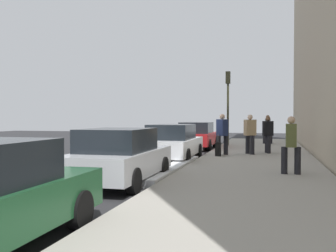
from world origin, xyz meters
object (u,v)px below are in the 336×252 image
at_px(parked_car_white, 172,143).
at_px(traffic_light_pole, 228,95).
at_px(parked_car_red, 197,136).
at_px(pedestrian_grey_coat, 268,128).
at_px(parked_car_silver, 119,156).
at_px(pedestrian_tan_coat, 250,133).
at_px(rolling_suitcase, 218,149).
at_px(pedestrian_black_coat, 268,133).
at_px(pedestrian_olive_coat, 291,143).
at_px(pedestrian_navy_coat, 222,133).

xyz_separation_m(parked_car_white, traffic_light_pole, (7.39, -1.53, 2.30)).
distance_m(parked_car_red, pedestrian_grey_coat, 5.16).
height_order(parked_car_silver, parked_car_red, same).
height_order(pedestrian_tan_coat, rolling_suitcase, pedestrian_tan_coat).
bearing_deg(pedestrian_black_coat, pedestrian_olive_coat, -174.33).
xyz_separation_m(parked_car_silver, rolling_suitcase, (6.87, -1.81, -0.31)).
height_order(pedestrian_tan_coat, traffic_light_pole, traffic_light_pole).
relative_size(parked_car_white, rolling_suitcase, 4.50).
bearing_deg(pedestrian_olive_coat, pedestrian_navy_coat, 26.27).
distance_m(parked_car_silver, pedestrian_tan_coat, 8.65).
bearing_deg(pedestrian_grey_coat, pedestrian_olive_coat, -177.03).
relative_size(parked_car_red, traffic_light_pole, 0.99).
distance_m(parked_car_red, pedestrian_navy_coat, 4.96).
xyz_separation_m(pedestrian_olive_coat, rolling_suitcase, (4.78, 2.72, -0.61)).
xyz_separation_m(pedestrian_navy_coat, pedestrian_tan_coat, (0.71, -1.16, -0.01)).
xyz_separation_m(pedestrian_navy_coat, traffic_light_pole, (5.81, 0.33, 1.95)).
height_order(pedestrian_navy_coat, rolling_suitcase, pedestrian_navy_coat).
height_order(parked_car_red, pedestrian_tan_coat, pedestrian_tan_coat).
xyz_separation_m(pedestrian_tan_coat, pedestrian_black_coat, (0.73, -0.77, -0.04)).
height_order(parked_car_white, parked_car_red, same).
xyz_separation_m(parked_car_silver, pedestrian_grey_coat, (15.35, -3.84, 0.34)).
xyz_separation_m(parked_car_silver, traffic_light_pole, (13.18, -1.60, 2.30)).
distance_m(parked_car_silver, parked_car_white, 5.78).
relative_size(parked_car_silver, pedestrian_tan_coat, 2.36).
bearing_deg(parked_car_white, pedestrian_grey_coat, -21.53).
bearing_deg(parked_car_red, parked_car_silver, -180.00).
xyz_separation_m(pedestrian_black_coat, rolling_suitcase, (-1.94, 2.05, -0.61)).
xyz_separation_m(pedestrian_olive_coat, pedestrian_tan_coat, (5.99, 1.44, 0.05)).
bearing_deg(parked_car_red, pedestrian_olive_coat, -155.27).
distance_m(parked_car_silver, rolling_suitcase, 7.11).
bearing_deg(parked_car_red, pedestrian_grey_coat, -48.30).
xyz_separation_m(pedestrian_tan_coat, rolling_suitcase, (-1.21, 1.28, -0.65)).
distance_m(parked_car_red, pedestrian_black_coat, 4.98).
xyz_separation_m(parked_car_red, pedestrian_black_coat, (-3.12, -3.86, 0.30)).
xyz_separation_m(parked_car_white, parked_car_red, (6.14, 0.07, -0.00)).
height_order(parked_car_silver, pedestrian_black_coat, pedestrian_black_coat).
bearing_deg(pedestrian_tan_coat, traffic_light_pole, 16.30).
bearing_deg(parked_car_white, pedestrian_black_coat, -51.48).
height_order(parked_car_white, rolling_suitcase, parked_car_white).
bearing_deg(parked_car_white, pedestrian_olive_coat, -129.63).
bearing_deg(parked_car_red, pedestrian_tan_coat, -141.28).
distance_m(pedestrian_grey_coat, traffic_light_pole, 3.69).
relative_size(pedestrian_grey_coat, pedestrian_black_coat, 1.05).
distance_m(traffic_light_pole, rolling_suitcase, 6.83).
bearing_deg(parked_car_red, pedestrian_navy_coat, -157.10).
bearing_deg(traffic_light_pole, parked_car_silver, 173.09).
distance_m(parked_car_red, pedestrian_olive_coat, 10.84).
relative_size(pedestrian_olive_coat, pedestrian_black_coat, 1.00).
bearing_deg(parked_car_white, traffic_light_pole, -11.67).
bearing_deg(traffic_light_pole, parked_car_white, 168.33).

